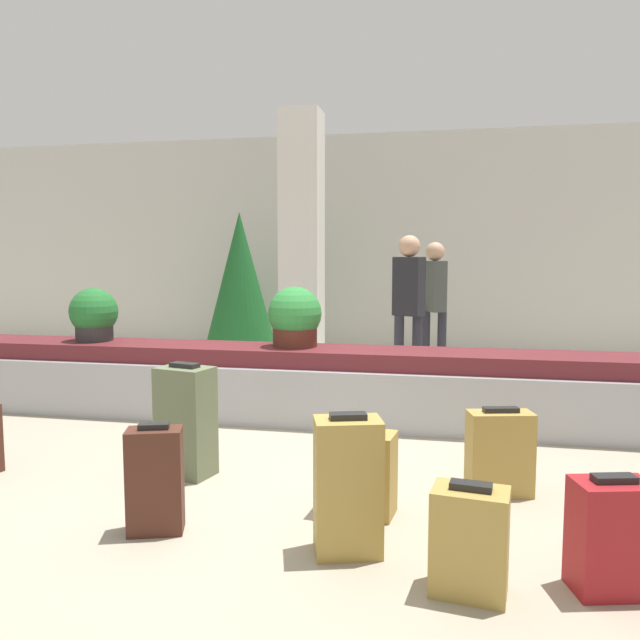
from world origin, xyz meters
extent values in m
plane|color=#9E937F|center=(0.00, 0.00, 0.00)|extent=(18.00, 18.00, 0.00)
cube|color=beige|center=(0.00, 5.21, 1.60)|extent=(18.00, 0.06, 3.20)
cube|color=#9E9EA3|center=(0.00, 1.58, 0.25)|extent=(7.35, 0.76, 0.50)
cube|color=#5B1E23|center=(0.00, 1.58, 0.58)|extent=(7.05, 0.60, 0.15)
cube|color=silver|center=(-0.65, 3.64, 1.60)|extent=(0.48, 0.48, 3.20)
cube|color=#A3843D|center=(1.22, -1.13, 0.23)|extent=(0.35, 0.26, 0.47)
cube|color=black|center=(1.22, -1.13, 0.48)|extent=(0.19, 0.10, 0.03)
cube|color=#A3843D|center=(1.43, 0.07, 0.26)|extent=(0.42, 0.27, 0.52)
cube|color=black|center=(1.43, 0.07, 0.53)|extent=(0.22, 0.11, 0.03)
cube|color=#472319|center=(-0.40, -0.84, 0.28)|extent=(0.33, 0.25, 0.56)
cube|color=black|center=(-0.40, -0.84, 0.57)|extent=(0.17, 0.11, 0.03)
cube|color=maroon|center=(1.82, -1.00, 0.25)|extent=(0.37, 0.29, 0.50)
cube|color=black|center=(1.82, -1.00, 0.51)|extent=(0.19, 0.12, 0.03)
cube|color=#5B6647|center=(-0.59, 0.01, 0.37)|extent=(0.40, 0.32, 0.73)
cube|color=black|center=(-0.59, 0.01, 0.75)|extent=(0.21, 0.13, 0.03)
cube|color=#A3843D|center=(0.64, -0.87, 0.34)|extent=(0.38, 0.31, 0.68)
cube|color=black|center=(0.64, -0.87, 0.69)|extent=(0.19, 0.13, 0.03)
cube|color=#A3843D|center=(0.63, -0.38, 0.24)|extent=(0.41, 0.27, 0.47)
cube|color=black|center=(0.63, -0.38, 0.49)|extent=(0.22, 0.10, 0.03)
cylinder|color=#4C2319|center=(-0.24, 1.63, 0.74)|extent=(0.40, 0.40, 0.17)
sphere|color=#2D7F38|center=(-0.24, 1.63, 0.95)|extent=(0.48, 0.48, 0.48)
cylinder|color=#2D2D2D|center=(-2.24, 1.62, 0.73)|extent=(0.35, 0.35, 0.16)
sphere|color=#236B2D|center=(-2.24, 1.62, 0.93)|extent=(0.46, 0.46, 0.46)
cylinder|color=#282833|center=(0.85, 4.00, 0.39)|extent=(0.11, 0.11, 0.79)
cylinder|color=#282833|center=(1.05, 4.00, 0.39)|extent=(0.11, 0.11, 0.79)
cube|color=#474C47|center=(0.95, 4.00, 1.10)|extent=(0.31, 0.37, 0.62)
sphere|color=tan|center=(0.95, 4.00, 1.52)|extent=(0.23, 0.23, 0.23)
cylinder|color=#282833|center=(0.59, 3.10, 0.41)|extent=(0.11, 0.11, 0.81)
cylinder|color=#282833|center=(0.79, 3.10, 0.41)|extent=(0.11, 0.11, 0.81)
cube|color=#232328|center=(0.69, 3.10, 1.14)|extent=(0.37, 0.30, 0.64)
sphere|color=tan|center=(0.69, 3.10, 1.58)|extent=(0.24, 0.24, 0.24)
cylinder|color=#4C331E|center=(-1.64, 4.21, 0.09)|extent=(0.16, 0.16, 0.18)
cone|color=#195623|center=(-1.64, 4.21, 1.12)|extent=(1.00, 1.00, 1.87)
camera|label=1|loc=(1.10, -3.80, 1.46)|focal=35.00mm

